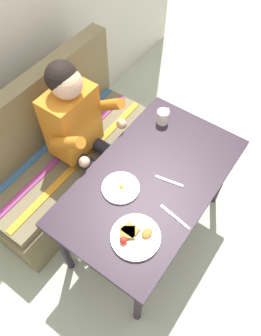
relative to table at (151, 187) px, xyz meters
The scene contains 9 objects.
ground_plane 0.65m from the table, ahead, with size 8.00×8.00×0.00m, color #A8B5A0.
table is the anchor object (origin of this frame).
couch 0.83m from the table, 90.00° to the left, with size 1.44×0.56×1.00m.
person 0.60m from the table, 84.32° to the left, with size 0.45×0.61×1.21m.
plate_breakfast 0.38m from the table, 160.23° to the right, with size 0.26×0.26×0.05m.
plate_eggs 0.21m from the table, 144.82° to the left, with size 0.22×0.22×0.04m.
coffee_mug 0.48m from the table, 24.37° to the left, with size 0.12×0.08×0.09m.
fork 0.13m from the table, 61.76° to the right, with size 0.01×0.17×0.01m, color silver.
knife 0.28m from the table, 118.37° to the right, with size 0.01×0.20×0.01m, color silver.
Camera 1 is at (-0.91, -0.50, 2.34)m, focal length 34.89 mm.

